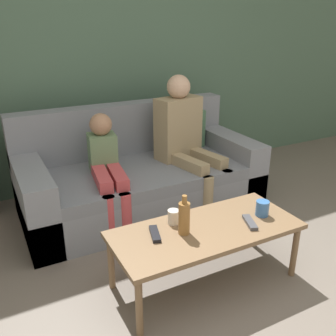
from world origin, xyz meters
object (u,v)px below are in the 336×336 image
at_px(person_adult, 184,133).
at_px(bottle, 184,218).
at_px(coffee_table, 206,233).
at_px(tv_remote_0, 155,234).
at_px(person_child, 107,165).
at_px(couch, 140,177).
at_px(cup_far, 173,217).
at_px(cup_near, 262,208).
at_px(tv_remote_1, 250,222).

relative_size(person_adult, bottle, 4.60).
distance_m(coffee_table, bottle, 0.21).
xyz_separation_m(tv_remote_0, bottle, (0.16, -0.06, 0.09)).
xyz_separation_m(coffee_table, person_adult, (0.45, 1.07, 0.30)).
relative_size(person_child, bottle, 3.57).
relative_size(couch, bottle, 8.12).
distance_m(couch, bottle, 1.19).
bearing_deg(coffee_table, bottle, 175.67).
height_order(person_adult, cup_far, person_adult).
height_order(couch, coffee_table, couch).
bearing_deg(cup_near, cup_far, 162.65).
relative_size(person_adult, tv_remote_1, 6.50).
relative_size(cup_near, bottle, 0.40).
relative_size(cup_near, tv_remote_1, 0.57).
relative_size(couch, tv_remote_1, 11.49).
distance_m(person_child, bottle, 1.00).
height_order(person_adult, person_child, person_adult).
bearing_deg(couch, person_adult, -13.16).
relative_size(coffee_table, person_child, 1.32).
relative_size(person_child, tv_remote_1, 5.05).
relative_size(cup_far, bottle, 0.36).
bearing_deg(bottle, person_adult, 60.30).
bearing_deg(couch, cup_far, -101.70).
distance_m(cup_near, tv_remote_0, 0.73).
height_order(cup_far, bottle, bottle).
bearing_deg(couch, bottle, -100.39).
bearing_deg(tv_remote_0, coffee_table, 4.13).
bearing_deg(tv_remote_1, person_adult, 101.28).
height_order(coffee_table, cup_near, cup_near).
height_order(coffee_table, bottle, bottle).
xyz_separation_m(couch, tv_remote_1, (0.21, -1.25, 0.12)).
distance_m(couch, cup_near, 1.25).
bearing_deg(cup_near, couch, 106.24).
bearing_deg(person_adult, cup_near, -103.60).
bearing_deg(person_adult, coffee_table, -124.18).
height_order(couch, person_adult, person_adult).
distance_m(couch, tv_remote_1, 1.27).
height_order(cup_far, tv_remote_1, cup_far).
relative_size(person_child, cup_far, 9.78).
relative_size(person_adult, tv_remote_0, 6.48).
bearing_deg(coffee_table, person_child, 105.94).
bearing_deg(coffee_table, person_adult, 67.07).
bearing_deg(tv_remote_1, cup_far, 171.97).
relative_size(cup_near, cup_far, 1.11).
xyz_separation_m(person_adult, cup_near, (-0.05, -1.10, -0.21)).
bearing_deg(cup_far, tv_remote_0, -155.73).
relative_size(couch, cup_near, 20.14).
bearing_deg(person_child, cup_near, -47.87).
xyz_separation_m(coffee_table, cup_far, (-0.15, 0.14, 0.08)).
height_order(person_adult, cup_near, person_adult).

